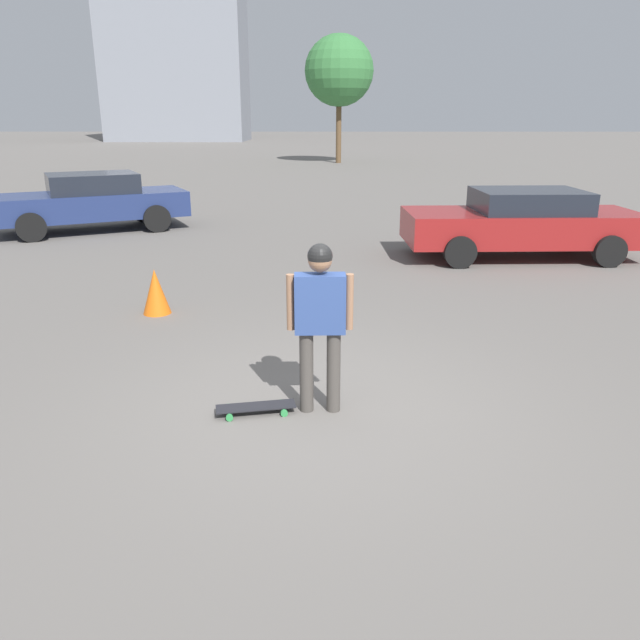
# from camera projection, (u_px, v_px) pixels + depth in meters

# --- Properties ---
(ground_plane) EXTENTS (220.00, 220.00, 0.00)m
(ground_plane) POSITION_uv_depth(u_px,v_px,m) (320.00, 410.00, 6.07)
(ground_plane) COLOR slate
(person) EXTENTS (0.23, 0.62, 1.64)m
(person) POSITION_uv_depth(u_px,v_px,m) (320.00, 313.00, 5.76)
(person) COLOR #4C4742
(person) RESTS_ON ground_plane
(skateboard) EXTENTS (0.36, 0.78, 0.08)m
(skateboard) POSITION_uv_depth(u_px,v_px,m) (256.00, 407.00, 5.98)
(skateboard) COLOR #232328
(skateboard) RESTS_ON ground_plane
(car_parked_near) EXTENTS (2.12, 4.63, 1.34)m
(car_parked_near) POSITION_uv_depth(u_px,v_px,m) (522.00, 222.00, 12.41)
(car_parked_near) COLOR maroon
(car_parked_near) RESTS_ON ground_plane
(car_parked_far) EXTENTS (3.59, 4.84, 1.40)m
(car_parked_far) POSITION_uv_depth(u_px,v_px,m) (91.00, 201.00, 15.26)
(car_parked_far) COLOR navy
(car_parked_far) RESTS_ON ground_plane
(tree_distant) EXTENTS (4.01, 4.01, 7.21)m
(tree_distant) POSITION_uv_depth(u_px,v_px,m) (339.00, 71.00, 36.06)
(tree_distant) COLOR brown
(tree_distant) RESTS_ON ground_plane
(traffic_cone) EXTENTS (0.40, 0.40, 0.65)m
(traffic_cone) POSITION_uv_depth(u_px,v_px,m) (156.00, 292.00, 8.94)
(traffic_cone) COLOR orange
(traffic_cone) RESTS_ON ground_plane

